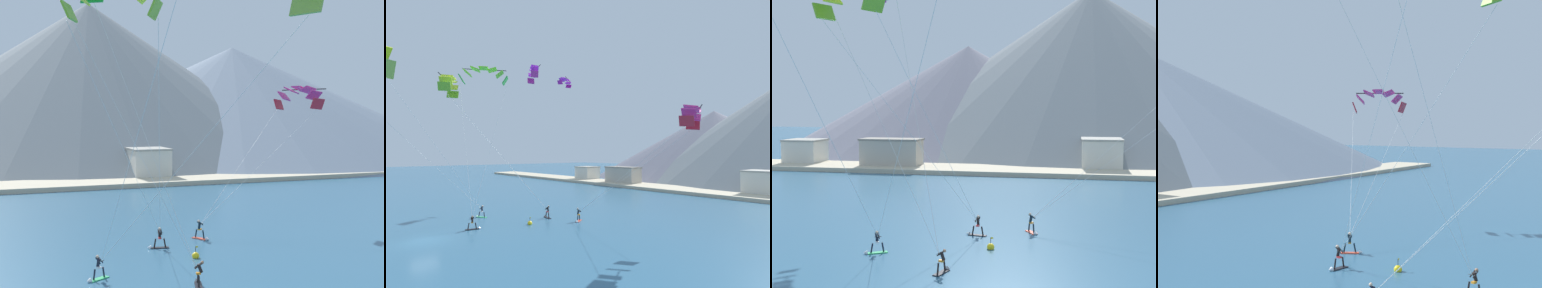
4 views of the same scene
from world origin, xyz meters
TOP-DOWN VIEW (x-y plane):
  - kitesurfer_near_lead at (3.59, 16.83)m, footprint 1.27×1.69m
  - kitesurfer_near_trail at (-0.90, 15.20)m, footprint 1.78×0.69m
  - kitesurfer_far_left at (-1.13, 5.37)m, footprint 0.90×1.78m
  - parafoil_kite_near_lead at (16.19, 21.88)m, footprint 14.69×7.62m
  - race_marker_buoy at (0.96, 11.38)m, footprint 0.56×0.56m

SIDE VIEW (x-z plane):
  - race_marker_buoy at x=0.96m, z-range -0.35..0.67m
  - kitesurfer_far_left at x=-1.13m, z-range -0.37..1.31m
  - kitesurfer_near_trail at x=-0.90m, z-range -0.36..1.37m
  - kitesurfer_near_lead at x=3.59m, z-range -0.36..1.41m
  - parafoil_kite_near_lead at x=16.19m, z-range 6.47..18.84m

